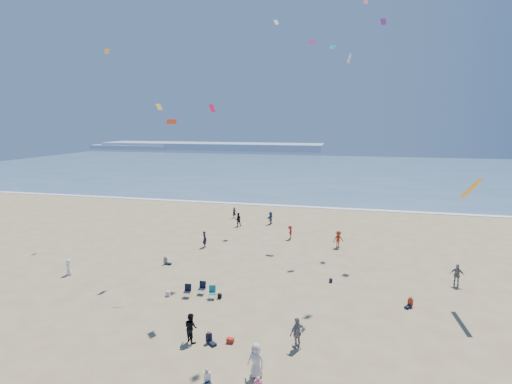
# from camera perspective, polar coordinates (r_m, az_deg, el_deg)

# --- Properties ---
(ground) EXTENTS (220.00, 220.00, 0.00)m
(ground) POSITION_cam_1_polar(r_m,az_deg,el_deg) (23.87, -10.14, -24.74)
(ground) COLOR tan
(ground) RESTS_ON ground
(ocean) EXTENTS (220.00, 100.00, 0.06)m
(ocean) POSITION_cam_1_polar(r_m,az_deg,el_deg) (113.96, 9.30, 3.06)
(ocean) COLOR #476B84
(ocean) RESTS_ON ground
(surf_line) EXTENTS (220.00, 1.20, 0.08)m
(surf_line) POSITION_cam_1_polar(r_m,az_deg,el_deg) (64.81, 5.94, -2.08)
(surf_line) COLOR white
(surf_line) RESTS_ON ground
(headland_far) EXTENTS (110.00, 20.00, 3.20)m
(headland_far) POSITION_cam_1_polar(r_m,az_deg,el_deg) (200.21, -6.47, 6.52)
(headland_far) COLOR #7A8EA8
(headland_far) RESTS_ON ground
(headland_near) EXTENTS (40.00, 14.00, 2.00)m
(headland_near) POSITION_cam_1_polar(r_m,az_deg,el_deg) (212.85, -17.17, 6.19)
(headland_near) COLOR #7A8EA8
(headland_near) RESTS_ON ground
(standing_flyers) EXTENTS (37.41, 43.12, 1.94)m
(standing_flyers) POSITION_cam_1_polar(r_m,az_deg,el_deg) (33.90, 7.65, -12.00)
(standing_flyers) COLOR black
(standing_flyers) RESTS_ON ground
(seated_group) EXTENTS (22.66, 16.69, 0.84)m
(seated_group) POSITION_cam_1_polar(r_m,az_deg,el_deg) (28.11, -1.14, -17.83)
(seated_group) COLOR white
(seated_group) RESTS_ON ground
(chair_cluster) EXTENTS (2.71, 1.44, 1.00)m
(chair_cluster) POSITION_cam_1_polar(r_m,az_deg,el_deg) (32.47, -7.95, -13.78)
(chair_cluster) COLOR black
(chair_cluster) RESTS_ON ground
(white_tote) EXTENTS (0.35, 0.20, 0.40)m
(white_tote) POSITION_cam_1_polar(r_m,az_deg,el_deg) (33.15, -12.45, -13.98)
(white_tote) COLOR silver
(white_tote) RESTS_ON ground
(black_backpack) EXTENTS (0.30, 0.22, 0.38)m
(black_backpack) POSITION_cam_1_polar(r_m,az_deg,el_deg) (32.15, -5.22, -14.58)
(black_backpack) COLOR black
(black_backpack) RESTS_ON ground
(cooler) EXTENTS (0.45, 0.30, 0.30)m
(cooler) POSITION_cam_1_polar(r_m,az_deg,el_deg) (26.48, -3.69, -20.40)
(cooler) COLOR #AB2418
(cooler) RESTS_ON ground
(navy_bag) EXTENTS (0.28, 0.18, 0.34)m
(navy_bag) POSITION_cam_1_polar(r_m,az_deg,el_deg) (35.49, 10.64, -12.31)
(navy_bag) COLOR black
(navy_bag) RESTS_ON ground
(kites_aloft) EXTENTS (48.56, 45.24, 25.71)m
(kites_aloft) POSITION_cam_1_polar(r_m,az_deg,el_deg) (30.77, 18.13, 12.52)
(kites_aloft) COLOR #DC074B
(kites_aloft) RESTS_ON ground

